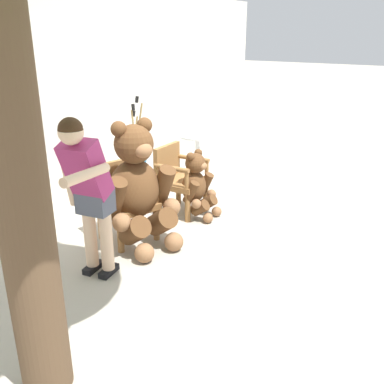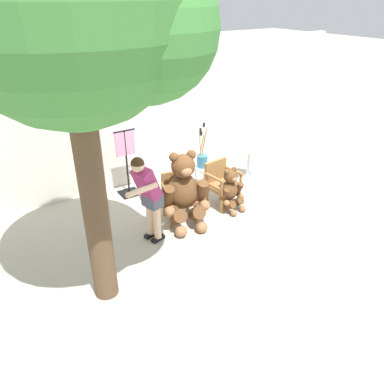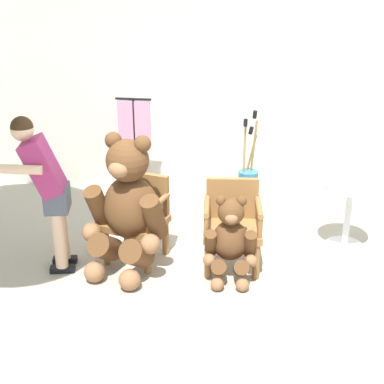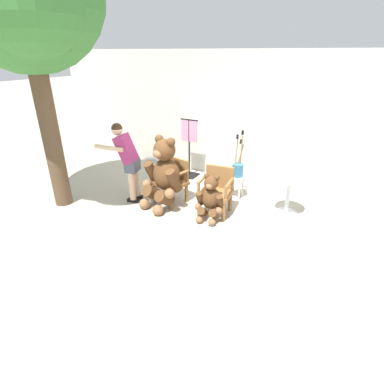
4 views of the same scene
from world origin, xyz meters
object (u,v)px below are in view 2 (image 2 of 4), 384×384
at_px(wooden_chair_left, 178,195).
at_px(teddy_bear_large, 184,191).
at_px(wooden_chair_right, 221,182).
at_px(patio_tree, 80,8).
at_px(white_stool, 202,171).
at_px(brush_bucket, 202,159).
at_px(teddy_bear_small, 231,190).
at_px(person_visitor, 147,192).
at_px(clothing_display_stand, 127,161).
at_px(round_side_table, 249,160).

xyz_separation_m(wooden_chair_left, teddy_bear_large, (-0.03, -0.25, 0.21)).
height_order(wooden_chair_right, patio_tree, patio_tree).
relative_size(white_stool, patio_tree, 0.09).
distance_m(wooden_chair_left, patio_tree, 3.74).
bearing_deg(brush_bucket, teddy_bear_small, -94.20).
height_order(wooden_chair_right, brush_bucket, brush_bucket).
height_order(teddy_bear_large, white_stool, teddy_bear_large).
bearing_deg(teddy_bear_large, wooden_chair_left, 83.27).
height_order(teddy_bear_large, person_visitor, person_visitor).
bearing_deg(white_stool, wooden_chair_left, -143.03).
height_order(brush_bucket, clothing_display_stand, brush_bucket).
xyz_separation_m(wooden_chair_right, white_stool, (0.09, 0.79, -0.11)).
bearing_deg(wooden_chair_left, teddy_bear_large, -96.73).
height_order(wooden_chair_left, white_stool, wooden_chair_left).
distance_m(teddy_bear_large, clothing_display_stand, 1.63).
bearing_deg(teddy_bear_large, teddy_bear_small, -1.92).
bearing_deg(person_visitor, teddy_bear_small, 3.08).
relative_size(teddy_bear_small, person_visitor, 0.55).
xyz_separation_m(teddy_bear_small, person_visitor, (-1.75, -0.09, 0.50)).
height_order(brush_bucket, round_side_table, brush_bucket).
height_order(teddy_bear_large, round_side_table, teddy_bear_large).
distance_m(person_visitor, white_stool, 2.24).
bearing_deg(wooden_chair_right, patio_tree, -155.70).
bearing_deg(person_visitor, clothing_display_stand, 77.15).
relative_size(round_side_table, patio_tree, 0.15).
height_order(brush_bucket, patio_tree, patio_tree).
distance_m(brush_bucket, patio_tree, 4.50).
distance_m(teddy_bear_small, patio_tree, 4.24).
bearing_deg(patio_tree, clothing_display_stand, 62.13).
relative_size(wooden_chair_left, white_stool, 1.87).
bearing_deg(wooden_chair_right, white_stool, 83.31).
height_order(wooden_chair_right, round_side_table, wooden_chair_right).
bearing_deg(wooden_chair_right, brush_bucket, 83.33).
distance_m(wooden_chair_right, white_stool, 0.80).
xyz_separation_m(round_side_table, patio_tree, (-3.86, -1.78, 3.09)).
bearing_deg(person_visitor, patio_tree, -138.94).
height_order(teddy_bear_small, round_side_table, teddy_bear_small).
distance_m(wooden_chair_left, brush_bucket, 1.32).
distance_m(white_stool, brush_bucket, 0.28).
relative_size(wooden_chair_left, brush_bucket, 0.92).
relative_size(person_visitor, patio_tree, 0.32).
bearing_deg(white_stool, round_side_table, -11.65).
bearing_deg(wooden_chair_right, person_visitor, -167.62).
height_order(white_stool, clothing_display_stand, clothing_display_stand).
bearing_deg(white_stool, teddy_bear_small, -94.21).
height_order(teddy_bear_small, person_visitor, person_visitor).
bearing_deg(teddy_bear_small, wooden_chair_left, 163.54).
xyz_separation_m(wooden_chair_left, clothing_display_stand, (-0.39, 1.34, 0.26)).
distance_m(person_visitor, round_side_table, 3.09).
xyz_separation_m(teddy_bear_large, brush_bucket, (1.08, 1.04, -0.03)).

